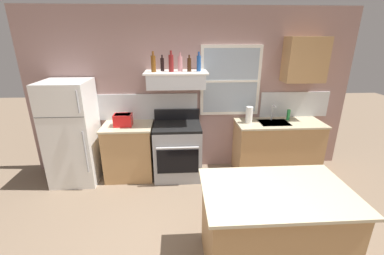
{
  "coord_description": "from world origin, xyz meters",
  "views": [
    {
      "loc": [
        -0.25,
        -2.03,
        2.27
      ],
      "look_at": [
        -0.05,
        1.2,
        1.1
      ],
      "focal_mm": 24.03,
      "sensor_mm": 36.0,
      "label": 1
    }
  ],
  "objects": [
    {
      "name": "back_wall",
      "position": [
        0.03,
        2.23,
        1.35
      ],
      "size": [
        5.4,
        0.11,
        2.7
      ],
      "color": "gray",
      "rests_on": "ground_plane"
    },
    {
      "name": "refrigerator",
      "position": [
        -1.9,
        1.84,
        0.82
      ],
      "size": [
        0.7,
        0.72,
        1.64
      ],
      "color": "white",
      "rests_on": "ground_plane"
    },
    {
      "name": "counter_left_of_stove",
      "position": [
        -1.05,
        1.9,
        0.46
      ],
      "size": [
        0.79,
        0.63,
        0.91
      ],
      "color": "tan",
      "rests_on": "ground_plane"
    },
    {
      "name": "toaster",
      "position": [
        -1.1,
        1.88,
        1.01
      ],
      "size": [
        0.3,
        0.2,
        0.19
      ],
      "color": "red",
      "rests_on": "counter_left_of_stove"
    },
    {
      "name": "stove_range",
      "position": [
        -0.25,
        1.86,
        0.46
      ],
      "size": [
        0.76,
        0.69,
        1.09
      ],
      "color": "#9EA0A5",
      "rests_on": "ground_plane"
    },
    {
      "name": "range_hood_shelf",
      "position": [
        -0.25,
        1.96,
        1.62
      ],
      "size": [
        0.96,
        0.52,
        0.24
      ],
      "color": "silver"
    },
    {
      "name": "bottle_amber_wine",
      "position": [
        -0.58,
        1.91,
        1.87
      ],
      "size": [
        0.07,
        0.07,
        0.3
      ],
      "color": "brown",
      "rests_on": "range_hood_shelf"
    },
    {
      "name": "bottle_balsamic_dark",
      "position": [
        -0.46,
        2.02,
        1.85
      ],
      "size": [
        0.06,
        0.06,
        0.24
      ],
      "color": "black",
      "rests_on": "range_hood_shelf"
    },
    {
      "name": "bottle_red_label_wine",
      "position": [
        -0.32,
        1.91,
        1.88
      ],
      "size": [
        0.07,
        0.07,
        0.31
      ],
      "color": "maroon",
      "rests_on": "range_hood_shelf"
    },
    {
      "name": "bottle_rose_pink",
      "position": [
        -0.18,
        1.96,
        1.86
      ],
      "size": [
        0.07,
        0.07,
        0.28
      ],
      "color": "#C67F84",
      "rests_on": "range_hood_shelf"
    },
    {
      "name": "bottle_brown_stout",
      "position": [
        -0.05,
        1.93,
        1.85
      ],
      "size": [
        0.06,
        0.06,
        0.25
      ],
      "color": "#381E0F",
      "rests_on": "range_hood_shelf"
    },
    {
      "name": "bottle_blue_liqueur",
      "position": [
        0.1,
        1.95,
        1.87
      ],
      "size": [
        0.07,
        0.07,
        0.29
      ],
      "color": "#1E478C",
      "rests_on": "range_hood_shelf"
    },
    {
      "name": "counter_right_with_sink",
      "position": [
        1.45,
        1.9,
        0.46
      ],
      "size": [
        1.43,
        0.63,
        0.91
      ],
      "color": "tan",
      "rests_on": "ground_plane"
    },
    {
      "name": "sink_faucet",
      "position": [
        1.35,
        2.0,
        1.08
      ],
      "size": [
        0.03,
        0.17,
        0.28
      ],
      "color": "silver",
      "rests_on": "counter_right_with_sink"
    },
    {
      "name": "paper_towel_roll",
      "position": [
        0.93,
        1.9,
        1.04
      ],
      "size": [
        0.11,
        0.11,
        0.27
      ],
      "primitive_type": "cylinder",
      "color": "white",
      "rests_on": "counter_right_with_sink"
    },
    {
      "name": "dish_soap_bottle",
      "position": [
        1.63,
        2.0,
        1.0
      ],
      "size": [
        0.06,
        0.06,
        0.18
      ],
      "primitive_type": "cylinder",
      "color": "#268C3F",
      "rests_on": "counter_right_with_sink"
    },
    {
      "name": "kitchen_island",
      "position": [
        0.67,
        -0.03,
        0.46
      ],
      "size": [
        1.4,
        0.9,
        0.91
      ],
      "color": "tan",
      "rests_on": "ground_plane"
    },
    {
      "name": "upper_cabinet_right",
      "position": [
        1.8,
        2.04,
        1.9
      ],
      "size": [
        0.64,
        0.32,
        0.7
      ],
      "color": "tan"
    }
  ]
}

